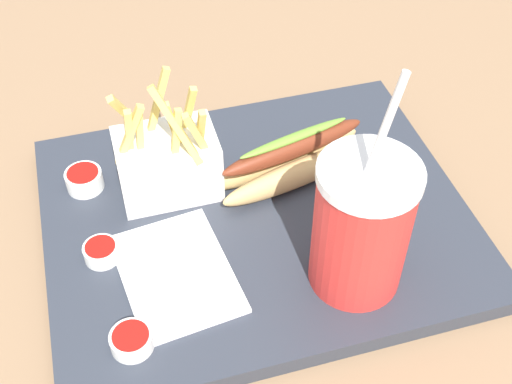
{
  "coord_description": "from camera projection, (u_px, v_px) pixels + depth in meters",
  "views": [
    {
      "loc": [
        -0.13,
        -0.46,
        0.54
      ],
      "look_at": [
        0.0,
        0.0,
        0.05
      ],
      "focal_mm": 47.19,
      "sensor_mm": 36.0,
      "label": 1
    }
  ],
  "objects": [
    {
      "name": "soda_cup",
      "position": [
        362.0,
        226.0,
        0.6
      ],
      "size": [
        0.09,
        0.09,
        0.24
      ],
      "color": "red",
      "rests_on": "food_tray"
    },
    {
      "name": "hot_dog_1",
      "position": [
        293.0,
        160.0,
        0.73
      ],
      "size": [
        0.19,
        0.1,
        0.06
      ],
      "color": "tan",
      "rests_on": "food_tray"
    },
    {
      "name": "food_tray",
      "position": [
        256.0,
        218.0,
        0.72
      ],
      "size": [
        0.44,
        0.36,
        0.02
      ],
      "primitive_type": "cube",
      "color": "#2D333D",
      "rests_on": "ground_plane"
    },
    {
      "name": "ground_plane",
      "position": [
        256.0,
        231.0,
        0.73
      ],
      "size": [
        2.4,
        2.4,
        0.02
      ],
      "primitive_type": "cube",
      "color": "#8C6B4C"
    },
    {
      "name": "ketchup_cup_2",
      "position": [
        84.0,
        179.0,
        0.73
      ],
      "size": [
        0.04,
        0.04,
        0.02
      ],
      "color": "white",
      "rests_on": "food_tray"
    },
    {
      "name": "ketchup_cup_3",
      "position": [
        101.0,
        251.0,
        0.66
      ],
      "size": [
        0.03,
        0.03,
        0.02
      ],
      "color": "white",
      "rests_on": "food_tray"
    },
    {
      "name": "napkin_stack",
      "position": [
        176.0,
        273.0,
        0.65
      ],
      "size": [
        0.12,
        0.15,
        0.01
      ],
      "primitive_type": "cube",
      "rotation": [
        0.0,
        0.0,
        0.12
      ],
      "color": "white",
      "rests_on": "food_tray"
    },
    {
      "name": "ketchup_cup_1",
      "position": [
        131.0,
        340.0,
        0.59
      ],
      "size": [
        0.04,
        0.04,
        0.02
      ],
      "color": "white",
      "rests_on": "food_tray"
    },
    {
      "name": "fries_basket",
      "position": [
        168.0,
        162.0,
        0.71
      ],
      "size": [
        0.11,
        0.07,
        0.15
      ],
      "color": "white",
      "rests_on": "food_tray"
    }
  ]
}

